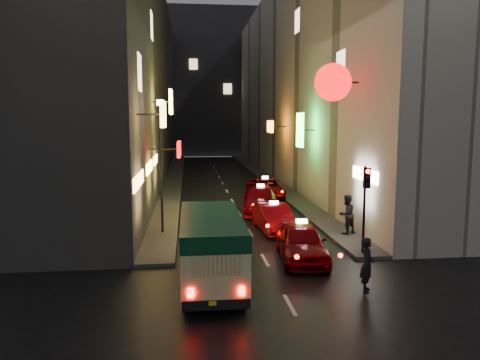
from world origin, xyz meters
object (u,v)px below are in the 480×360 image
object	(u,v)px
taxi_near	(301,239)
traffic_light	(366,191)
pedestrian_crossing	(367,261)
lamp_post	(161,157)
minibus	(211,242)

from	to	relation	value
taxi_near	traffic_light	size ratio (longest dim) A/B	1.58
taxi_near	traffic_light	xyz separation A→B (m)	(2.59, 0.12, 1.83)
pedestrian_crossing	traffic_light	world-z (taller)	traffic_light
lamp_post	pedestrian_crossing	bearing A→B (deg)	-49.85
traffic_light	pedestrian_crossing	bearing A→B (deg)	-109.96
pedestrian_crossing	lamp_post	world-z (taller)	lamp_post
minibus	traffic_light	bearing A→B (deg)	23.00
minibus	taxi_near	world-z (taller)	minibus
pedestrian_crossing	taxi_near	bearing A→B (deg)	41.60
minibus	pedestrian_crossing	xyz separation A→B (m)	(4.92, -0.98, -0.50)
taxi_near	lamp_post	world-z (taller)	lamp_post
taxi_near	pedestrian_crossing	distance (m)	3.74
traffic_light	lamp_post	world-z (taller)	lamp_post
pedestrian_crossing	lamp_post	distance (m)	11.02
minibus	traffic_light	xyz separation A→B (m)	(6.24, 2.65, 1.19)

